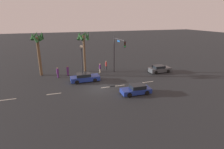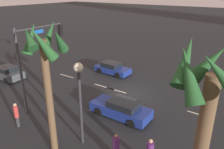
{
  "view_description": "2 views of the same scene",
  "coord_description": "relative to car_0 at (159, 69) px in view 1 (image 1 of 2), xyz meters",
  "views": [
    {
      "loc": [
        -6.09,
        -24.0,
        10.03
      ],
      "look_at": [
        2.27,
        0.53,
        1.75
      ],
      "focal_mm": 28.66,
      "sensor_mm": 36.0,
      "label": 1
    },
    {
      "loc": [
        -9.26,
        16.34,
        9.26
      ],
      "look_at": [
        1.45,
        0.75,
        1.89
      ],
      "focal_mm": 35.77,
      "sensor_mm": 36.0,
      "label": 2
    }
  ],
  "objects": [
    {
      "name": "ground_plane",
      "position": [
        -13.08,
        -4.15,
        -0.64
      ],
      "size": [
        220.0,
        220.0,
        0.0
      ],
      "primitive_type": "plane",
      "color": "#232628"
    },
    {
      "name": "pedestrian_1",
      "position": [
        -18.54,
        3.03,
        0.3
      ],
      "size": [
        0.47,
        0.47,
        1.8
      ],
      "color": "#59266B",
      "rests_on": "ground_plane"
    },
    {
      "name": "palm_tree_1",
      "position": [
        -13.36,
        5.15,
        5.2
      ],
      "size": [
        2.55,
        2.55,
        7.83
      ],
      "color": "brown",
      "rests_on": "ground_plane"
    },
    {
      "name": "pedestrian_0",
      "position": [
        -9.17,
        4.83,
        0.36
      ],
      "size": [
        0.42,
        0.42,
        1.86
      ],
      "color": "#333338",
      "rests_on": "ground_plane"
    },
    {
      "name": "streetlamp",
      "position": [
        -14.13,
        3.57,
        3.19
      ],
      "size": [
        0.56,
        0.56,
        5.37
      ],
      "color": "#2D2D33",
      "rests_on": "ground_plane"
    },
    {
      "name": "lane_stripe_4",
      "position": [
        -10.15,
        -4.15,
        -0.63
      ],
      "size": [
        2.43,
        0.14,
        0.01
      ],
      "primitive_type": "cube",
      "color": "silver",
      "rests_on": "ground_plane"
    },
    {
      "name": "car_0",
      "position": [
        0.0,
        0.0,
        0.0
      ],
      "size": [
        4.25,
        1.97,
        1.36
      ],
      "color": "#474C51",
      "rests_on": "ground_plane"
    },
    {
      "name": "traffic_signal",
      "position": [
        -7.95,
        1.76,
        3.86
      ],
      "size": [
        0.47,
        4.81,
        6.68
      ],
      "color": "#38383D",
      "rests_on": "ground_plane"
    },
    {
      "name": "lane_stripe_5",
      "position": [
        -4.93,
        -4.15,
        -0.63
      ],
      "size": [
        2.1,
        0.14,
        0.01
      ],
      "primitive_type": "cube",
      "color": "silver",
      "rests_on": "ground_plane"
    },
    {
      "name": "lane_stripe_3",
      "position": [
        -11.62,
        -4.15,
        -0.63
      ],
      "size": [
        2.27,
        0.14,
        0.01
      ],
      "primitive_type": "cube",
      "color": "silver",
      "rests_on": "ground_plane"
    },
    {
      "name": "lane_stripe_1",
      "position": [
        -25.31,
        -4.15,
        -0.63
      ],
      "size": [
        2.37,
        0.14,
        0.01
      ],
      "primitive_type": "cube",
      "color": "silver",
      "rests_on": "ground_plane"
    },
    {
      "name": "pedestrian_3",
      "position": [
        -16.77,
        3.68,
        0.28
      ],
      "size": [
        0.55,
        0.55,
        1.77
      ],
      "color": "#59266B",
      "rests_on": "ground_plane"
    },
    {
      "name": "palm_tree_0",
      "position": [
        -21.31,
        5.37,
        5.1
      ],
      "size": [
        2.5,
        2.76,
        7.96
      ],
      "color": "brown",
      "rests_on": "ground_plane"
    },
    {
      "name": "pedestrian_2",
      "position": [
        -10.84,
        3.32,
        0.32
      ],
      "size": [
        0.44,
        0.44,
        1.81
      ],
      "color": "#B2A58C",
      "rests_on": "ground_plane"
    },
    {
      "name": "car_2",
      "position": [
        -14.48,
        -0.5,
        0.0
      ],
      "size": [
        4.68,
        1.95,
        1.37
      ],
      "color": "navy",
      "rests_on": "ground_plane"
    },
    {
      "name": "car_1",
      "position": [
        -8.7,
        -7.75,
        -0.03
      ],
      "size": [
        4.16,
        1.98,
        1.3
      ],
      "color": "navy",
      "rests_on": "ground_plane"
    },
    {
      "name": "lane_stripe_2",
      "position": [
        -19.46,
        -4.15,
        -0.63
      ],
      "size": [
        1.95,
        0.14,
        0.01
      ],
      "primitive_type": "cube",
      "color": "silver",
      "rests_on": "ground_plane"
    }
  ]
}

